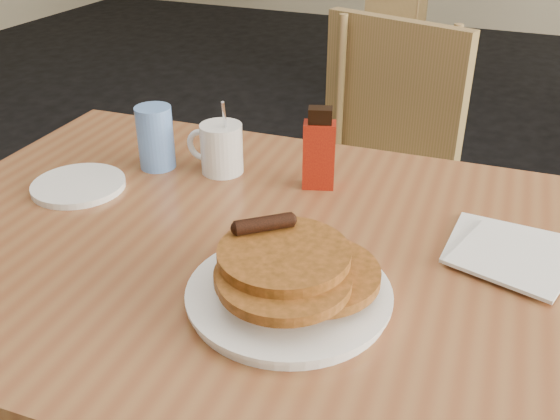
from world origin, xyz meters
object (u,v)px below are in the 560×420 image
object	(u,v)px
blue_tumbler	(156,137)
coffee_mug	(220,147)
main_table	(274,266)
chair_wall_extra	(392,12)
syrup_bottle	(319,151)
pancake_plate	(289,282)
chair_main_far	(378,166)

from	to	relation	value
blue_tumbler	coffee_mug	bearing A→B (deg)	13.23
main_table	coffee_mug	world-z (taller)	coffee_mug
chair_wall_extra	syrup_bottle	size ratio (longest dim) A/B	5.44
syrup_bottle	chair_wall_extra	bearing A→B (deg)	82.74
main_table	syrup_bottle	size ratio (longest dim) A/B	8.75
chair_wall_extra	pancake_plate	bearing A→B (deg)	-83.64
syrup_bottle	blue_tumbler	distance (m)	0.32
chair_main_far	main_table	bearing A→B (deg)	-71.08
main_table	coffee_mug	size ratio (longest dim) A/B	8.84
chair_main_far	syrup_bottle	size ratio (longest dim) A/B	6.10
chair_wall_extra	coffee_mug	world-z (taller)	coffee_mug
main_table	coffee_mug	xyz separation A→B (m)	(-0.20, 0.20, 0.09)
chair_wall_extra	blue_tumbler	bearing A→B (deg)	-90.36
coffee_mug	syrup_bottle	world-z (taller)	syrup_bottle
chair_main_far	pancake_plate	world-z (taller)	chair_main_far
pancake_plate	chair_main_far	bearing A→B (deg)	96.13
chair_main_far	coffee_mug	distance (m)	0.64
main_table	chair_main_far	xyz separation A→B (m)	(-0.02, 0.76, -0.16)
chair_wall_extra	syrup_bottle	bearing A→B (deg)	-83.92
syrup_bottle	pancake_plate	bearing A→B (deg)	-94.70
main_table	chair_wall_extra	bearing A→B (deg)	100.04
chair_main_far	blue_tumbler	distance (m)	0.71
chair_wall_extra	blue_tumbler	world-z (taller)	blue_tumbler
coffee_mug	blue_tumbler	xyz separation A→B (m)	(-0.12, -0.03, 0.01)
blue_tumbler	main_table	bearing A→B (deg)	-28.31
chair_main_far	pancake_plate	xyz separation A→B (m)	(0.09, -0.88, 0.23)
pancake_plate	chair_wall_extra	bearing A→B (deg)	100.97
chair_wall_extra	main_table	bearing A→B (deg)	-84.58
chair_main_far	blue_tumbler	xyz separation A→B (m)	(-0.30, -0.59, 0.26)
main_table	chair_wall_extra	world-z (taller)	chair_wall_extra
pancake_plate	blue_tumbler	bearing A→B (deg)	143.28
main_table	chair_wall_extra	size ratio (longest dim) A/B	1.61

